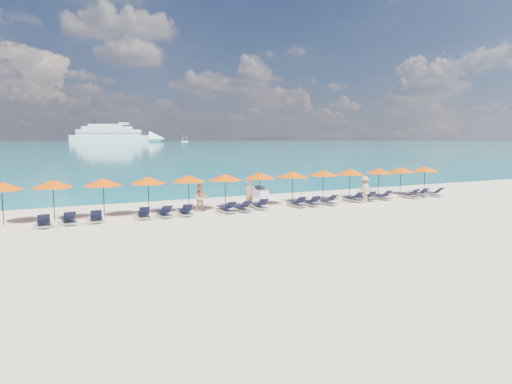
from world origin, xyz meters
name	(u,v)px	position (x,y,z in m)	size (l,w,h in m)	color
ground	(280,220)	(0.00, 0.00, 0.00)	(1400.00, 1400.00, 0.00)	beige
sea	(59,142)	(0.00, 660.00, 0.01)	(1600.00, 1300.00, 0.01)	#1FA9B2
cruise_ship	(119,135)	(75.38, 607.18, 9.29)	(127.34, 63.34, 35.68)	white
sailboat_near	(186,141)	(164.07, 577.81, 0.99)	(5.28, 1.76, 9.67)	white
sailboat_far	(183,141)	(160.36, 582.68, 0.97)	(5.17, 1.72, 9.49)	white
jetski	(259,192)	(3.30, 9.34, 0.32)	(1.02, 2.23, 0.77)	silver
beachgoer_a	(249,194)	(0.33, 4.67, 0.87)	(0.63, 0.42, 1.74)	tan
beachgoer_b	(201,198)	(-3.02, 4.40, 0.84)	(0.81, 0.47, 1.68)	tan
beachgoer_c	(365,189)	(8.50, 3.25, 0.91)	(1.18, 0.55, 1.83)	tan
umbrella_1	(1,186)	(-13.43, 4.81, 2.02)	(2.10, 2.10, 2.28)	black
umbrella_2	(53,184)	(-11.07, 4.93, 2.02)	(2.10, 2.10, 2.28)	black
umbrella_3	(103,182)	(-8.54, 4.79, 2.02)	(2.10, 2.10, 2.28)	black
umbrella_4	(148,180)	(-6.08, 4.78, 2.02)	(2.10, 2.10, 2.28)	black
umbrella_5	(188,178)	(-3.63, 4.88, 2.02)	(2.10, 2.10, 2.28)	black
umbrella_6	(225,177)	(-1.32, 4.70, 2.02)	(2.10, 2.10, 2.28)	black
umbrella_7	(260,176)	(1.15, 4.84, 2.02)	(2.10, 2.10, 2.28)	black
umbrella_8	(293,174)	(3.59, 4.78, 2.02)	(2.10, 2.10, 2.28)	black
umbrella_9	(323,173)	(6.17, 4.92, 2.02)	(2.10, 2.10, 2.28)	black
umbrella_10	(350,172)	(8.51, 4.92, 2.02)	(2.10, 2.10, 2.28)	black
umbrella_11	(379,171)	(11.03, 4.72, 2.02)	(2.10, 2.10, 2.28)	black
umbrella_12	(401,170)	(13.39, 4.90, 2.02)	(2.10, 2.10, 2.28)	black
umbrella_13	(425,169)	(15.88, 4.86, 2.02)	(2.10, 2.10, 2.28)	black
lounger_3	(44,222)	(-11.57, 3.50, 0.24)	(0.69, 1.72, 0.66)	silver
lounger_4	(69,219)	(-10.42, 3.76, 0.24)	(0.76, 1.75, 0.66)	silver
lounger_5	(96,218)	(-9.07, 3.71, 0.24)	(0.76, 1.75, 0.66)	silver
lounger_6	(143,214)	(-6.60, 3.70, 0.24)	(0.76, 1.74, 0.66)	silver
lounger_7	(164,213)	(-5.47, 3.62, 0.24)	(0.69, 1.72, 0.66)	silver
lounger_8	(185,211)	(-4.26, 3.59, 0.24)	(0.70, 1.73, 0.66)	silver
lounger_9	(226,209)	(-1.77, 3.42, 0.24)	(0.79, 1.75, 0.66)	silver
lounger_10	(242,208)	(-0.74, 3.41, 0.24)	(0.72, 1.73, 0.66)	silver
lounger_11	(259,205)	(0.59, 3.75, 0.24)	(0.66, 1.71, 0.66)	silver
lounger_12	(297,203)	(3.17, 3.50, 0.24)	(0.64, 1.71, 0.66)	silver
lounger_13	(311,202)	(4.23, 3.42, 0.24)	(0.78, 1.75, 0.66)	silver
lounger_14	(327,201)	(5.53, 3.45, 0.24)	(0.78, 1.75, 0.66)	silver
lounger_15	(353,198)	(7.94, 3.78, 0.24)	(0.70, 1.73, 0.66)	silver
lounger_16	(366,197)	(9.10, 3.78, 0.24)	(0.77, 1.75, 0.66)	silver
lounger_17	(382,196)	(10.50, 3.71, 0.24)	(0.66, 1.71, 0.66)	silver
lounger_18	(409,195)	(12.93, 3.48, 0.24)	(0.63, 1.70, 0.66)	silver
lounger_19	(419,194)	(14.00, 3.60, 0.24)	(0.65, 1.71, 0.66)	silver
lounger_20	(433,193)	(15.27, 3.39, 0.24)	(0.75, 1.74, 0.66)	silver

